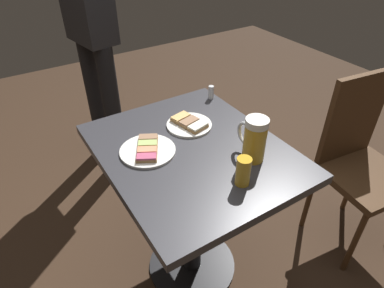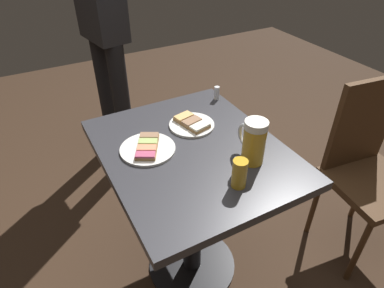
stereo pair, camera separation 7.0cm
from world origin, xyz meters
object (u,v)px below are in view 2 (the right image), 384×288
at_px(cafe_chair, 368,164).
at_px(patron_standing, 103,28).
at_px(plate_near, 148,148).
at_px(salt_shaker, 217,93).
at_px(plate_far, 192,124).
at_px(beer_mug, 253,141).
at_px(beer_glass_small, 239,174).

xyz_separation_m(cafe_chair, patron_standing, (0.84, -1.32, 0.41)).
bearing_deg(plate_near, salt_shaker, -153.68).
bearing_deg(patron_standing, plate_far, -5.40).
distance_m(salt_shaker, patron_standing, 0.87).
xyz_separation_m(plate_near, beer_mug, (-0.31, 0.24, 0.08)).
distance_m(beer_mug, beer_glass_small, 0.15).
bearing_deg(plate_near, plate_far, -163.23).
bearing_deg(patron_standing, salt_shaker, 10.27).
bearing_deg(beer_glass_small, plate_far, -95.45).
relative_size(beer_glass_small, patron_standing, 0.07).
relative_size(beer_glass_small, salt_shaker, 1.63).
bearing_deg(plate_far, salt_shaker, -145.12).
distance_m(cafe_chair, patron_standing, 1.62).
height_order(beer_mug, patron_standing, patron_standing).
bearing_deg(beer_mug, beer_glass_small, 36.85).
bearing_deg(salt_shaker, patron_standing, -69.67).
relative_size(salt_shaker, patron_standing, 0.04).
distance_m(beer_mug, patron_standing, 1.28).
bearing_deg(beer_mug, patron_standing, -82.83).
bearing_deg(beer_mug, salt_shaker, -106.66).
height_order(plate_near, salt_shaker, salt_shaker).
height_order(plate_far, beer_glass_small, beer_glass_small).
xyz_separation_m(plate_far, beer_mug, (-0.08, 0.31, 0.08)).
bearing_deg(patron_standing, beer_glass_small, -8.37).
xyz_separation_m(beer_glass_small, salt_shaker, (-0.26, -0.55, -0.02)).
height_order(beer_glass_small, salt_shaker, beer_glass_small).
relative_size(plate_near, salt_shaker, 3.29).
xyz_separation_m(beer_glass_small, patron_standing, (0.04, -1.36, 0.11)).
xyz_separation_m(plate_near, cafe_chair, (-0.99, 0.30, -0.25)).
xyz_separation_m(beer_mug, patron_standing, (0.16, -1.27, 0.08)).
bearing_deg(cafe_chair, plate_near, -9.63).
relative_size(plate_far, cafe_chair, 0.21).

